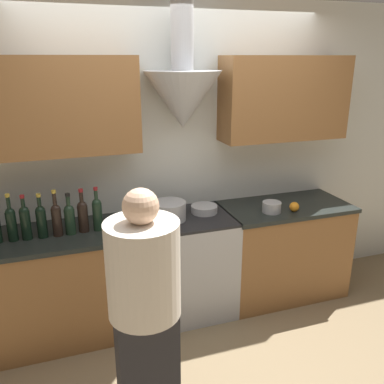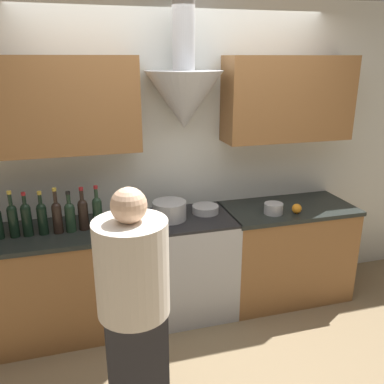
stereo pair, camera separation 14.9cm
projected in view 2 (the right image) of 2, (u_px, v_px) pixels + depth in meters
The scene contains 17 objects.
ground_plane at pixel (199, 330), 3.34m from camera, with size 12.00×12.00×0.00m, color #847051.
wall_back at pixel (175, 139), 3.39m from camera, with size 8.40×0.61×2.60m.
counter_left at pixel (63, 282), 3.22m from camera, with size 1.38×0.62×0.88m.
counter_right at pixel (285, 251), 3.73m from camera, with size 1.14×0.62×0.88m.
stove_range at pixel (189, 264), 3.49m from camera, with size 0.72×0.60×0.88m.
wine_bottle_3 at pixel (13, 219), 2.95m from camera, with size 0.07×0.07×0.35m.
wine_bottle_4 at pixel (27, 218), 2.97m from camera, with size 0.07×0.07×0.34m.
wine_bottle_5 at pixel (42, 217), 2.99m from camera, with size 0.07×0.07×0.33m.
wine_bottle_6 at pixel (57, 215), 3.01m from camera, with size 0.07×0.07×0.35m.
wine_bottle_7 at pixel (70, 215), 3.04m from camera, with size 0.08×0.08×0.32m.
wine_bottle_8 at pixel (83, 212), 3.08m from camera, with size 0.08×0.08×0.34m.
wine_bottle_9 at pixel (97, 211), 3.10m from camera, with size 0.07×0.07×0.34m.
stock_pot at pixel (169, 210), 3.29m from camera, with size 0.27×0.27×0.15m.
mixing_bowl at pixel (205, 209), 3.44m from camera, with size 0.22×0.22×0.06m.
orange_fruit at pixel (297, 209), 3.42m from camera, with size 0.08×0.08×0.08m.
saucepan at pixel (274, 208), 3.42m from camera, with size 0.16×0.16×0.09m.
person_foreground_left at pixel (134, 314), 2.15m from camera, with size 0.38×0.38×1.55m.
Camera 2 is at (-0.82, -2.68, 2.14)m, focal length 38.00 mm.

